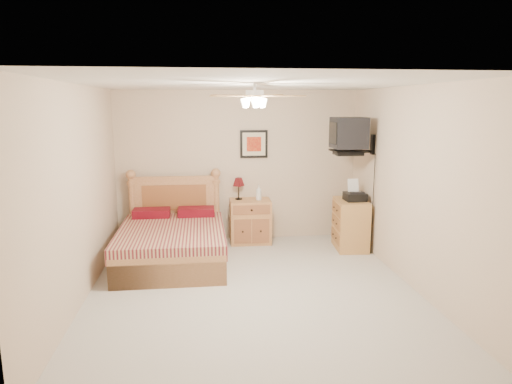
# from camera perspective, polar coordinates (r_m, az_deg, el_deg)

# --- Properties ---
(floor) EXTENTS (4.50, 4.50, 0.00)m
(floor) POSITION_cam_1_polar(r_m,az_deg,el_deg) (5.80, -0.39, -12.10)
(floor) COLOR #ADA79D
(floor) RESTS_ON ground
(ceiling) EXTENTS (4.00, 4.50, 0.04)m
(ceiling) POSITION_cam_1_polar(r_m,az_deg,el_deg) (5.35, -0.43, 13.39)
(ceiling) COLOR white
(ceiling) RESTS_ON ground
(wall_back) EXTENTS (4.00, 0.04, 2.50)m
(wall_back) POSITION_cam_1_polar(r_m,az_deg,el_deg) (7.65, -2.30, 3.24)
(wall_back) COLOR #C8AF93
(wall_back) RESTS_ON ground
(wall_front) EXTENTS (4.00, 0.04, 2.50)m
(wall_front) POSITION_cam_1_polar(r_m,az_deg,el_deg) (3.28, 4.03, -7.21)
(wall_front) COLOR #C8AF93
(wall_front) RESTS_ON ground
(wall_left) EXTENTS (0.04, 4.50, 2.50)m
(wall_left) POSITION_cam_1_polar(r_m,az_deg,el_deg) (5.58, -21.26, -0.35)
(wall_left) COLOR #C8AF93
(wall_left) RESTS_ON ground
(wall_right) EXTENTS (0.04, 4.50, 2.50)m
(wall_right) POSITION_cam_1_polar(r_m,az_deg,el_deg) (6.00, 18.95, 0.53)
(wall_right) COLOR #C8AF93
(wall_right) RESTS_ON ground
(bed) EXTENTS (1.47, 1.93, 1.25)m
(bed) POSITION_cam_1_polar(r_m,az_deg,el_deg) (6.65, -10.54, -3.60)
(bed) COLOR #A06D3D
(bed) RESTS_ON ground
(nightstand) EXTENTS (0.67, 0.51, 0.72)m
(nightstand) POSITION_cam_1_polar(r_m,az_deg,el_deg) (7.60, -0.71, -3.65)
(nightstand) COLOR #9D6D40
(nightstand) RESTS_ON ground
(table_lamp) EXTENTS (0.22, 0.22, 0.36)m
(table_lamp) POSITION_cam_1_polar(r_m,az_deg,el_deg) (7.54, -2.18, 0.43)
(table_lamp) COLOR #560F13
(table_lamp) RESTS_ON nightstand
(lotion_bottle) EXTENTS (0.10, 0.11, 0.25)m
(lotion_bottle) POSITION_cam_1_polar(r_m,az_deg,el_deg) (7.49, 0.34, -0.05)
(lotion_bottle) COLOR silver
(lotion_bottle) RESTS_ON nightstand
(framed_picture) EXTENTS (0.46, 0.04, 0.46)m
(framed_picture) POSITION_cam_1_polar(r_m,az_deg,el_deg) (7.62, -0.27, 6.02)
(framed_picture) COLOR black
(framed_picture) RESTS_ON wall_back
(dresser) EXTENTS (0.52, 0.71, 0.79)m
(dresser) POSITION_cam_1_polar(r_m,az_deg,el_deg) (7.41, 11.74, -3.98)
(dresser) COLOR #B17A49
(dresser) RESTS_ON ground
(fax_machine) EXTENTS (0.32, 0.34, 0.33)m
(fax_machine) POSITION_cam_1_polar(r_m,az_deg,el_deg) (7.26, 12.29, 0.22)
(fax_machine) COLOR black
(fax_machine) RESTS_ON dresser
(magazine_lower) EXTENTS (0.23, 0.29, 0.03)m
(magazine_lower) POSITION_cam_1_polar(r_m,az_deg,el_deg) (7.49, 11.18, -0.60)
(magazine_lower) COLOR #ADA18D
(magazine_lower) RESTS_ON dresser
(magazine_upper) EXTENTS (0.29, 0.32, 0.02)m
(magazine_upper) POSITION_cam_1_polar(r_m,az_deg,el_deg) (7.50, 11.16, -0.40)
(magazine_upper) COLOR gray
(magazine_upper) RESTS_ON magazine_lower
(wall_tv) EXTENTS (0.56, 0.46, 0.58)m
(wall_tv) POSITION_cam_1_polar(r_m,az_deg,el_deg) (7.07, 12.68, 6.92)
(wall_tv) COLOR black
(wall_tv) RESTS_ON wall_right
(ceiling_fan) EXTENTS (1.14, 1.14, 0.28)m
(ceiling_fan) POSITION_cam_1_polar(r_m,az_deg,el_deg) (5.14, -0.17, 11.93)
(ceiling_fan) COLOR white
(ceiling_fan) RESTS_ON ceiling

